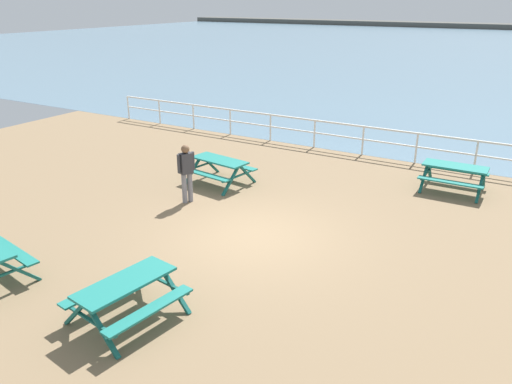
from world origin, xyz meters
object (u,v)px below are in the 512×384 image
Objects in this scene: picnic_table_near_left at (126,290)px; visitor at (186,170)px; picnic_table_near_right at (220,165)px; picnic_table_mid_centre at (455,172)px.

visitor is (-2.48, 4.93, 0.36)m from picnic_table_near_left.
picnic_table_near_right is at bearing 115.45° from visitor.
picnic_table_near_left is at bearing -40.33° from visitor.
picnic_table_mid_centre is at bearing -12.85° from picnic_table_near_left.
visitor is at bearing -143.16° from picnic_table_mid_centre.
visitor reaches higher than picnic_table_mid_centre.
visitor is (-6.24, -4.75, 0.36)m from picnic_table_mid_centre.
picnic_table_near_left is 1.00× the size of picnic_table_near_right.
picnic_table_near_right is 7.00m from picnic_table_mid_centre.
visitor reaches higher than picnic_table_near_right.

